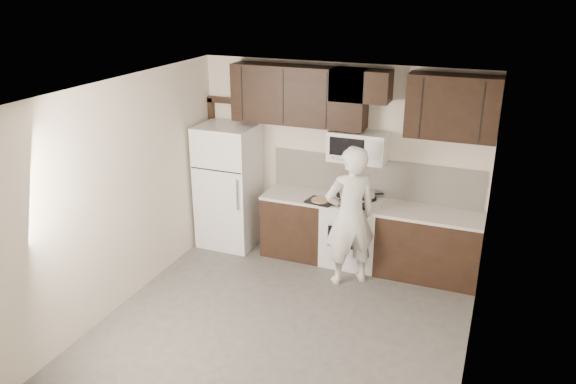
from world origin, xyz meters
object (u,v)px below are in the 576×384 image
Objects in this scene: refrigerator at (229,186)px; person at (350,216)px; stove at (352,232)px; microwave at (358,146)px.

refrigerator is 0.98× the size of person.
person is at bearing -13.75° from refrigerator.
stove is 0.71m from person.
microwave reaches higher than stove.
microwave is 0.42× the size of refrigerator.
stove is at bearing -115.69° from person.
refrigerator reaches higher than stove.
person is (1.96, -0.48, 0.02)m from refrigerator.
refrigerator is (-1.85, -0.05, 0.44)m from stove.
person is (0.11, -0.53, 0.46)m from stove.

